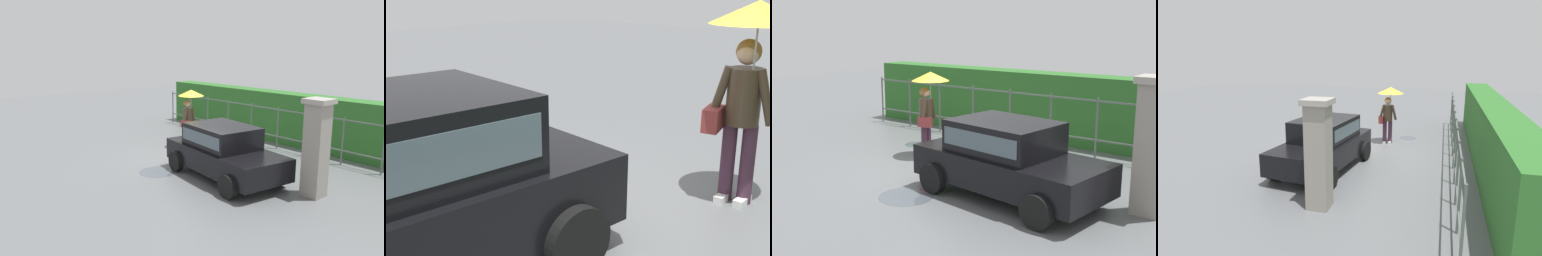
# 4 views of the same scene
# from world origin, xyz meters

# --- Properties ---
(ground_plane) EXTENTS (40.00, 40.00, 0.00)m
(ground_plane) POSITION_xyz_m (0.00, 0.00, 0.00)
(ground_plane) COLOR slate
(car) EXTENTS (3.90, 2.24, 1.48)m
(car) POSITION_xyz_m (1.82, -0.61, 0.80)
(car) COLOR black
(car) RESTS_ON ground
(pedestrian) EXTENTS (0.92, 0.92, 2.10)m
(pedestrian) POSITION_xyz_m (-1.36, 0.77, 1.53)
(pedestrian) COLOR #47283D
(pedestrian) RESTS_ON ground
(gate_pillar) EXTENTS (0.60, 0.60, 2.42)m
(gate_pillar) POSITION_xyz_m (4.22, 0.16, 1.24)
(gate_pillar) COLOR gray
(gate_pillar) RESTS_ON ground
(fence_section) EXTENTS (11.27, 0.05, 1.50)m
(fence_section) POSITION_xyz_m (0.20, 3.05, 0.83)
(fence_section) COLOR #59605B
(fence_section) RESTS_ON ground
(hedge_row) EXTENTS (12.22, 0.90, 1.90)m
(hedge_row) POSITION_xyz_m (0.20, 4.09, 0.95)
(hedge_row) COLOR #2D6B28
(hedge_row) RESTS_ON ground
(puddle_near) EXTENTS (1.07, 1.07, 0.00)m
(puddle_near) POSITION_xyz_m (0.26, -1.77, 0.00)
(puddle_near) COLOR #4C545B
(puddle_near) RESTS_ON ground
(puddle_far) EXTENTS (0.67, 0.67, 0.00)m
(puddle_far) POSITION_xyz_m (-2.35, 1.39, 0.00)
(puddle_far) COLOR #4C545B
(puddle_far) RESTS_ON ground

